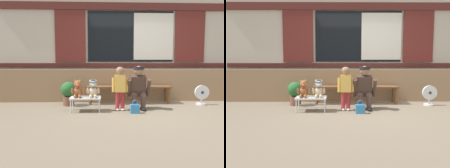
{
  "view_description": "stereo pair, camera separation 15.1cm",
  "coord_description": "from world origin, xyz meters",
  "views": [
    {
      "loc": [
        -0.78,
        -4.32,
        1.01
      ],
      "look_at": [
        -0.58,
        0.44,
        0.55
      ],
      "focal_mm": 34.82,
      "sensor_mm": 36.0,
      "label": 1
    },
    {
      "loc": [
        -0.63,
        -4.33,
        1.01
      ],
      "look_at": [
        -0.58,
        0.44,
        0.55
      ],
      "focal_mm": 34.82,
      "sensor_mm": 36.0,
      "label": 2
    }
  ],
  "objects": [
    {
      "name": "brick_low_wall",
      "position": [
        0.0,
        1.43,
        0.42
      ],
      "size": [
        7.86,
        0.25,
        0.85
      ],
      "primitive_type": "cube",
      "color": "#997551",
      "rests_on": "ground"
    },
    {
      "name": "wooden_bench_long",
      "position": [
        -0.13,
        1.06,
        0.37
      ],
      "size": [
        2.1,
        0.4,
        0.44
      ],
      "color": "brown",
      "rests_on": "ground"
    },
    {
      "name": "small_display_bench",
      "position": [
        -1.15,
        0.19,
        0.27
      ],
      "size": [
        0.64,
        0.36,
        0.3
      ],
      "color": "silver",
      "rests_on": "ground"
    },
    {
      "name": "ground_plane",
      "position": [
        0.0,
        0.0,
        0.0
      ],
      "size": [
        60.0,
        60.0,
        0.0
      ],
      "primitive_type": "plane",
      "color": "#756651"
    },
    {
      "name": "teddy_bear_plain",
      "position": [
        -1.31,
        0.2,
        0.46
      ],
      "size": [
        0.28,
        0.26,
        0.36
      ],
      "color": "#93562D",
      "rests_on": "small_display_bench"
    },
    {
      "name": "teddy_bear_with_hat",
      "position": [
        -0.99,
        0.2,
        0.47
      ],
      "size": [
        0.28,
        0.27,
        0.36
      ],
      "color": "#CCB289",
      "rests_on": "small_display_bench"
    },
    {
      "name": "shop_facade",
      "position": [
        0.0,
        1.94,
        1.73
      ],
      "size": [
        8.02,
        0.26,
        3.44
      ],
      "color": "beige",
      "rests_on": "ground"
    },
    {
      "name": "handbag_on_ground",
      "position": [
        -0.14,
        -0.04,
        0.1
      ],
      "size": [
        0.18,
        0.11,
        0.27
      ],
      "color": "teal",
      "rests_on": "ground"
    },
    {
      "name": "potted_plant",
      "position": [
        -1.6,
        0.83,
        0.32
      ],
      "size": [
        0.36,
        0.36,
        0.57
      ],
      "color": "brown",
      "rests_on": "ground"
    },
    {
      "name": "floor_fan",
      "position": [
        1.6,
        0.77,
        0.24
      ],
      "size": [
        0.34,
        0.24,
        0.48
      ],
      "color": "silver",
      "rests_on": "ground"
    },
    {
      "name": "adult_crouching",
      "position": [
        -0.01,
        0.35,
        0.48
      ],
      "size": [
        0.5,
        0.49,
        0.95
      ],
      "color": "brown",
      "rests_on": "ground"
    },
    {
      "name": "child_standing",
      "position": [
        -0.42,
        0.24,
        0.59
      ],
      "size": [
        0.35,
        0.18,
        0.96
      ],
      "color": "#B7282D",
      "rests_on": "ground"
    }
  ]
}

